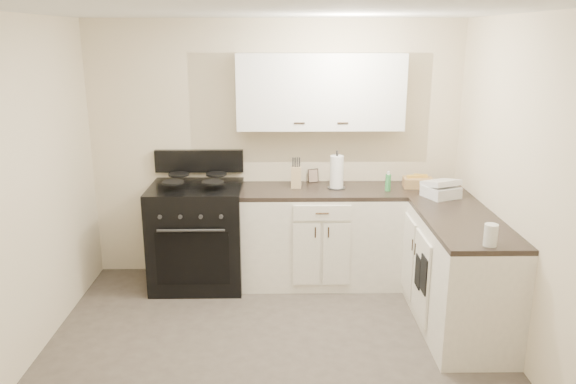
{
  "coord_description": "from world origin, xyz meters",
  "views": [
    {
      "loc": [
        0.05,
        -3.62,
        2.35
      ],
      "look_at": [
        0.11,
        0.85,
        1.09
      ],
      "focal_mm": 35.0,
      "sensor_mm": 36.0,
      "label": 1
    }
  ],
  "objects_px": {
    "stove": "(198,238)",
    "knife_block": "(296,177)",
    "paper_towel": "(337,172)",
    "countertop_grill": "(441,192)",
    "wicker_basket": "(418,183)"
  },
  "relations": [
    {
      "from": "paper_towel",
      "to": "wicker_basket",
      "type": "bearing_deg",
      "value": 1.91
    },
    {
      "from": "paper_towel",
      "to": "countertop_grill",
      "type": "height_order",
      "value": "paper_towel"
    },
    {
      "from": "stove",
      "to": "knife_block",
      "type": "height_order",
      "value": "knife_block"
    },
    {
      "from": "paper_towel",
      "to": "wicker_basket",
      "type": "distance_m",
      "value": 0.79
    },
    {
      "from": "countertop_grill",
      "to": "wicker_basket",
      "type": "bearing_deg",
      "value": 86.29
    },
    {
      "from": "wicker_basket",
      "to": "knife_block",
      "type": "bearing_deg",
      "value": 179.92
    },
    {
      "from": "knife_block",
      "to": "wicker_basket",
      "type": "height_order",
      "value": "knife_block"
    },
    {
      "from": "stove",
      "to": "countertop_grill",
      "type": "xyz_separation_m",
      "value": [
        2.24,
        -0.26,
        0.53
      ]
    },
    {
      "from": "knife_block",
      "to": "wicker_basket",
      "type": "xyz_separation_m",
      "value": [
        1.17,
        -0.0,
        -0.06
      ]
    },
    {
      "from": "knife_block",
      "to": "wicker_basket",
      "type": "relative_size",
      "value": 0.74
    },
    {
      "from": "countertop_grill",
      "to": "knife_block",
      "type": "bearing_deg",
      "value": 141.17
    },
    {
      "from": "knife_block",
      "to": "paper_towel",
      "type": "distance_m",
      "value": 0.39
    },
    {
      "from": "stove",
      "to": "paper_towel",
      "type": "height_order",
      "value": "paper_towel"
    },
    {
      "from": "stove",
      "to": "countertop_grill",
      "type": "distance_m",
      "value": 2.32
    },
    {
      "from": "countertop_grill",
      "to": "stove",
      "type": "bearing_deg",
      "value": 149.23
    }
  ]
}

